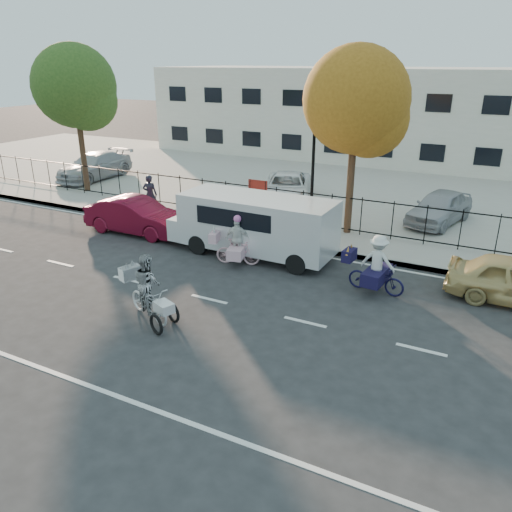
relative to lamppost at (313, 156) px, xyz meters
The scene contains 20 objects.
ground 7.50m from the lamppost, 94.21° to the right, with size 120.00×120.00×0.00m, color #333334.
road_markings 7.49m from the lamppost, 94.21° to the right, with size 60.00×9.52×0.01m, color silver, non-canonical shape.
curb 3.54m from the lamppost, 105.95° to the right, with size 60.00×0.10×0.15m, color #A8A399.
sidewalk 3.16m from the lamppost, 125.54° to the right, with size 60.00×2.20×0.15m, color #A8A399.
parking_lot 8.76m from the lamppost, 93.49° to the left, with size 60.00×15.60×0.15m, color #A8A399.
iron_fence 2.30m from the lamppost, 141.34° to the left, with size 58.00×0.06×1.50m, color black, non-canonical shape.
building 18.21m from the lamppost, 91.57° to the left, with size 34.00×10.00×6.00m, color silver.
lamppost is the anchor object (origin of this frame).
street_sign 2.90m from the lamppost, behind, with size 0.85×0.06×1.80m.
zebra_trike 8.90m from the lamppost, 98.93° to the right, with size 2.12×1.43×1.84m.
unicorn_bike 4.89m from the lamppost, 104.78° to the right, with size 1.77×1.27×1.75m.
bull_bike 5.99m from the lamppost, 48.32° to the right, with size 1.95×1.34×1.79m.
white_van 3.70m from the lamppost, 107.89° to the right, with size 5.98×2.12×2.12m.
red_sedan 7.34m from the lamppost, 154.37° to the right, with size 1.49×4.28×1.41m, color maroon.
pedestrian 7.50m from the lamppost, behind, with size 0.63×0.41×1.73m, color black.
lot_car_a 14.87m from the lamppost, 167.50° to the left, with size 2.00×4.92×1.43m, color #ADB0B5.
lot_car_b 5.08m from the lamppost, 125.72° to the left, with size 2.19×4.75×1.32m, color white.
lot_car_d 5.97m from the lamppost, 37.42° to the left, with size 1.60×3.98×1.36m, color #A8AAB0.
tree_west 12.76m from the lamppost, behind, with size 3.99×3.99×7.32m.
tree_mid 2.45m from the lamppost, 20.39° to the left, with size 3.87×3.87×7.09m.
Camera 1 is at (7.14, -11.01, 6.51)m, focal length 35.00 mm.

